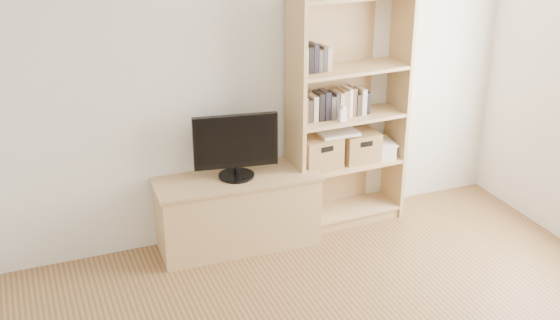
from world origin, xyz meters
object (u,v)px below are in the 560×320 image
baby_monitor (343,115)px  basket_right (359,146)px  bookshelf (348,113)px  television (236,146)px  tv_stand (237,212)px  basket_left (319,152)px  laptop (338,132)px

baby_monitor → basket_right: bearing=25.5°
bookshelf → baby_monitor: size_ratio=18.36×
television → basket_right: 1.15m
tv_stand → basket_left: size_ratio=3.86×
basket_left → tv_stand: bearing=178.6°
basket_right → basket_left: bearing=-177.3°
laptop → tv_stand: bearing=-175.3°
basket_left → basket_right: basket_left is taller
bookshelf → basket_left: size_ratio=6.02×
tv_stand → bookshelf: size_ratio=0.64×
bookshelf → baby_monitor: (-0.11, -0.12, 0.03)m
television → baby_monitor: bearing=5.5°
baby_monitor → basket_right: baby_monitor is taller
television → basket_right: size_ratio=2.17×
baby_monitor → basket_left: bearing=147.0°
basket_right → laptop: 0.27m
basket_left → laptop: laptop is taller
television → basket_right: television is taller
tv_stand → laptop: size_ratio=3.90×
bookshelf → laptop: size_ratio=6.08×
bookshelf → basket_right: 0.34m
baby_monitor → basket_left: 0.39m
television → basket_left: 0.77m
bookshelf → basket_left: 0.41m
bookshelf → laptop: bookshelf is taller
basket_left → bookshelf: bearing=-1.6°
bookshelf → basket_right: (0.12, -0.00, -0.32)m
basket_left → television: bearing=178.6°
baby_monitor → bookshelf: bearing=46.1°
tv_stand → baby_monitor: 1.17m
bookshelf → basket_right: size_ratio=6.52×
basket_left → laptop: size_ratio=1.01×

